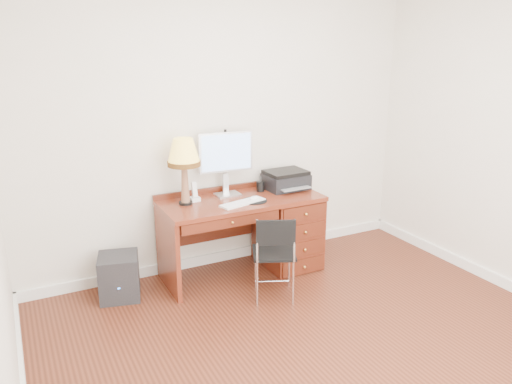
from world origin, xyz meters
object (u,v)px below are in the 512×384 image
desk (271,227)px  printer (286,180)px  equipment_box (119,277)px  leg_lamp (184,156)px  monitor (226,156)px  chair (277,249)px  phone (195,195)px

desk → printer: (0.21, 0.10, 0.43)m
printer → equipment_box: bearing=-179.7°
leg_lamp → equipment_box: 1.18m
desk → equipment_box: (-1.48, 0.04, -0.22)m
monitor → equipment_box: bearing=-168.2°
chair → equipment_box: bearing=176.6°
monitor → desk: bearing=-20.3°
leg_lamp → phone: size_ratio=3.32×
phone → chair: bearing=-60.8°
leg_lamp → phone: bearing=25.6°
printer → equipment_box: size_ratio=1.07×
chair → equipment_box: size_ratio=1.96×
phone → chair: size_ratio=0.24×
printer → leg_lamp: leg_lamp is taller
monitor → printer: bearing=-3.1°
desk → leg_lamp: (-0.84, 0.07, 0.78)m
monitor → chair: 1.03m
printer → leg_lamp: 1.11m
desk → equipment_box: 1.50m
monitor → printer: (0.61, -0.08, -0.29)m
desk → equipment_box: size_ratio=3.85×
phone → equipment_box: phone is taller
leg_lamp → equipment_box: bearing=-176.8°
desk → equipment_box: desk is taller
phone → monitor: bearing=5.9°
desk → chair: size_ratio=1.97×
printer → desk: bearing=-156.5°
desk → monitor: 0.84m
monitor → equipment_box: 1.44m
desk → chair: chair is taller
printer → chair: printer is taller
printer → phone: 0.95m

